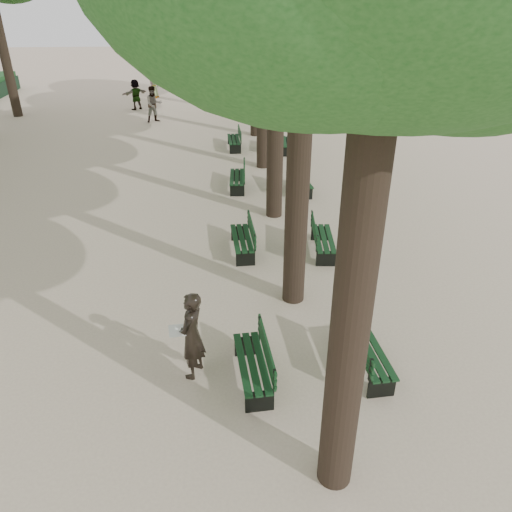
{
  "coord_description": "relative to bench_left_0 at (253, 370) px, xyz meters",
  "views": [
    {
      "loc": [
        -0.02,
        -7.07,
        6.71
      ],
      "look_at": [
        0.6,
        3.0,
        1.2
      ],
      "focal_mm": 35.0,
      "sensor_mm": 36.0,
      "label": 1
    }
  ],
  "objects": [
    {
      "name": "pedestrian_c",
      "position": [
        1.97,
        24.08,
        0.64
      ],
      "size": [
        0.8,
        1.13,
        1.83
      ],
      "primitive_type": "imported",
      "rotation": [
        0.0,
        0.0,
        5.17
      ],
      "color": "#262628",
      "rests_on": "ground"
    },
    {
      "name": "pedestrian_b",
      "position": [
        6.33,
        25.24,
        0.64
      ],
      "size": [
        1.09,
        1.1,
        1.83
      ],
      "primitive_type": "imported",
      "rotation": [
        0.0,
        0.0,
        2.35
      ],
      "color": "#262628",
      "rests_on": "ground"
    },
    {
      "name": "bench_right_2",
      "position": [
        2.27,
        9.85,
        0.0
      ],
      "size": [
        0.79,
        1.86,
        0.92
      ],
      "color": "black",
      "rests_on": "ground"
    },
    {
      "name": "bench_left_2",
      "position": [
        0.0,
        10.33,
        0.0
      ],
      "size": [
        0.64,
        1.82,
        0.92
      ],
      "color": "black",
      "rests_on": "ground"
    },
    {
      "name": "pedestrian_a",
      "position": [
        -4.25,
        20.9,
        0.68
      ],
      "size": [
        1.0,
        0.75,
        1.9
      ],
      "primitive_type": "imported",
      "rotation": [
        0.0,
        0.0,
        0.45
      ],
      "color": "#262628",
      "rests_on": "ground"
    },
    {
      "name": "bench_left_1",
      "position": [
        0.0,
        5.26,
        0.0
      ],
      "size": [
        0.68,
        1.83,
        0.92
      ],
      "color": "black",
      "rests_on": "ground"
    },
    {
      "name": "bench_right_1",
      "position": [
        2.27,
        5.11,
        0.0
      ],
      "size": [
        0.7,
        1.84,
        0.92
      ],
      "color": "black",
      "rests_on": "ground"
    },
    {
      "name": "pedestrian_e",
      "position": [
        -5.72,
        24.13,
        0.61
      ],
      "size": [
        1.49,
        1.31,
        1.76
      ],
      "primitive_type": "imported",
      "rotation": [
        0.0,
        0.0,
        3.83
      ],
      "color": "#262628",
      "rests_on": "ground"
    },
    {
      "name": "bench_left_3",
      "position": [
        0.0,
        15.46,
        0.0
      ],
      "size": [
        0.64,
        1.82,
        0.92
      ],
      "color": "black",
      "rests_on": "ground"
    },
    {
      "name": "man_with_map",
      "position": [
        -1.13,
        0.28,
        0.65
      ],
      "size": [
        0.75,
        0.82,
        1.84
      ],
      "color": "black",
      "rests_on": "ground"
    },
    {
      "name": "ground",
      "position": [
        -0.37,
        -0.19,
        -0.27
      ],
      "size": [
        120.0,
        120.0,
        0.0
      ],
      "primitive_type": "plane",
      "color": "beige",
      "rests_on": "ground"
    },
    {
      "name": "pedestrian_d",
      "position": [
        -5.09,
        27.75,
        0.68
      ],
      "size": [
        0.63,
        1.0,
        1.9
      ],
      "primitive_type": "imported",
      "rotation": [
        0.0,
        0.0,
        1.28
      ],
      "color": "#262628",
      "rests_on": "ground"
    },
    {
      "name": "bench_right_0",
      "position": [
        2.27,
        0.21,
        0.0
      ],
      "size": [
        0.72,
        1.84,
        0.92
      ],
      "color": "black",
      "rests_on": "ground"
    },
    {
      "name": "bench_right_3",
      "position": [
        2.27,
        14.92,
        0.0
      ],
      "size": [
        0.71,
        1.84,
        0.92
      ],
      "color": "black",
      "rests_on": "ground"
    },
    {
      "name": "bench_left_0",
      "position": [
        0.0,
        0.0,
        0.0
      ],
      "size": [
        0.73,
        1.85,
        0.92
      ],
      "color": "black",
      "rests_on": "ground"
    }
  ]
}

